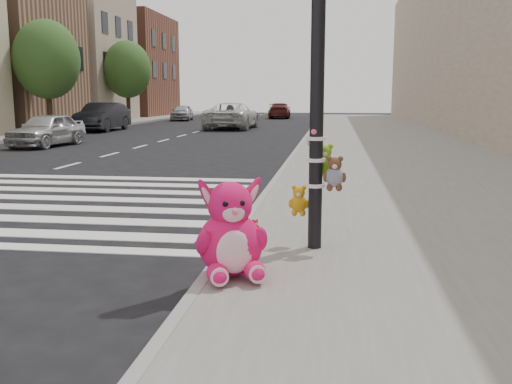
% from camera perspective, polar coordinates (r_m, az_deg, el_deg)
% --- Properties ---
extents(ground, '(120.00, 120.00, 0.00)m').
position_cam_1_polar(ground, '(5.91, -21.39, -10.12)').
color(ground, black).
rests_on(ground, ground).
extents(sidewalk_near, '(7.00, 80.00, 0.14)m').
position_cam_1_polar(sidewalk_near, '(15.11, 16.12, 2.19)').
color(sidewalk_near, slate).
rests_on(sidewalk_near, ground).
extents(curb_edge, '(0.12, 80.00, 0.15)m').
position_cam_1_polar(curb_edge, '(15.00, 2.96, 2.51)').
color(curb_edge, gray).
rests_on(curb_edge, ground).
extents(bld_far_c, '(6.00, 8.00, 8.00)m').
position_cam_1_polar(bld_far_c, '(35.92, -23.39, 12.18)').
color(bld_far_c, '#896249').
rests_on(bld_far_c, ground).
extents(bld_far_d, '(6.00, 8.00, 10.00)m').
position_cam_1_polar(bld_far_d, '(43.94, -17.29, 13.23)').
color(bld_far_d, '#B9A78E').
rests_on(bld_far_d, ground).
extents(bld_far_e, '(6.00, 10.00, 9.00)m').
position_cam_1_polar(bld_far_e, '(54.09, -12.25, 12.16)').
color(bld_far_e, brown).
rests_on(bld_far_e, ground).
extents(signal_pole, '(0.69, 0.50, 4.00)m').
position_cam_1_polar(signal_pole, '(6.65, 6.27, 8.26)').
color(signal_pole, black).
rests_on(signal_pole, sidewalk_near).
extents(tree_far_b, '(3.20, 3.20, 5.44)m').
position_cam_1_polar(tree_far_b, '(30.32, -20.19, 12.32)').
color(tree_far_b, '#382619').
rests_on(tree_far_b, sidewalk_far).
extents(tree_far_c, '(3.20, 3.20, 5.44)m').
position_cam_1_polar(tree_far_c, '(40.38, -12.76, 11.85)').
color(tree_far_c, '#382619').
rests_on(tree_far_c, sidewalk_far).
extents(pink_bunny, '(0.84, 0.91, 1.02)m').
position_cam_1_polar(pink_bunny, '(5.66, -2.54, -4.43)').
color(pink_bunny, '#EF1462').
rests_on(pink_bunny, sidewalk_near).
extents(red_teddy, '(0.16, 0.14, 0.19)m').
position_cam_1_polar(red_teddy, '(7.50, -0.10, -3.45)').
color(red_teddy, red).
rests_on(red_teddy, sidewalk_near).
extents(car_silver_far, '(1.80, 3.86, 1.28)m').
position_cam_1_polar(car_silver_far, '(23.27, -20.18, 5.88)').
color(car_silver_far, silver).
rests_on(car_silver_far, ground).
extents(car_dark_far, '(1.70, 4.70, 1.54)m').
position_cam_1_polar(car_dark_far, '(32.55, -15.10, 7.27)').
color(car_dark_far, black).
rests_on(car_dark_far, ground).
extents(car_white_near, '(2.61, 5.50, 1.52)m').
position_cam_1_polar(car_white_near, '(33.42, -2.42, 7.63)').
color(car_white_near, silver).
rests_on(car_white_near, ground).
extents(car_maroon_near, '(2.04, 4.52, 1.29)m').
position_cam_1_polar(car_maroon_near, '(48.93, 2.38, 8.13)').
color(car_maroon_near, '#511917').
rests_on(car_maroon_near, ground).
extents(car_silver_deep, '(1.89, 3.79, 1.24)m').
position_cam_1_polar(car_silver_deep, '(44.87, -7.41, 7.90)').
color(car_silver_deep, '#ACACB1').
rests_on(car_silver_deep, ground).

